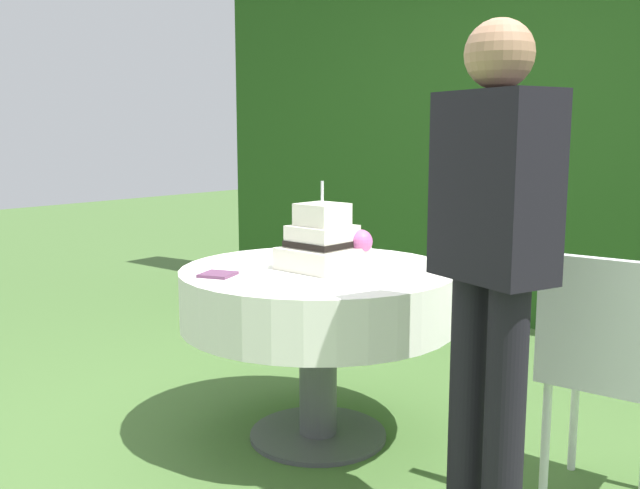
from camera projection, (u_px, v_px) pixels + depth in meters
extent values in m
plane|color=#476B33|center=(318.00, 436.00, 3.00)|extent=(20.00, 20.00, 0.00)
cube|color=#234C19|center=(545.00, 108.00, 4.63)|extent=(5.34, 0.41, 2.90)
cylinder|color=#4C4C51|center=(318.00, 434.00, 3.00)|extent=(0.58, 0.58, 0.02)
cylinder|color=#4C4C51|center=(318.00, 357.00, 2.94)|extent=(0.16, 0.16, 0.70)
cylinder|color=olive|center=(318.00, 272.00, 2.89)|extent=(1.10, 1.10, 0.03)
cylinder|color=white|center=(318.00, 296.00, 2.90)|extent=(1.13, 1.13, 0.23)
cube|color=silver|center=(322.00, 258.00, 2.86)|extent=(0.30, 0.30, 0.09)
cube|color=silver|center=(322.00, 236.00, 2.85)|extent=(0.24, 0.24, 0.09)
cube|color=black|center=(322.00, 243.00, 2.85)|extent=(0.24, 0.24, 0.03)
cube|color=silver|center=(322.00, 214.00, 2.84)|extent=(0.18, 0.18, 0.09)
sphere|color=#C6599E|center=(361.00, 242.00, 2.86)|extent=(0.10, 0.10, 0.10)
cylinder|color=silver|center=(322.00, 192.00, 2.82)|extent=(0.01, 0.01, 0.09)
cylinder|color=white|center=(347.00, 254.00, 3.20)|extent=(0.15, 0.15, 0.01)
cylinder|color=white|center=(402.00, 266.00, 2.90)|extent=(0.10, 0.10, 0.01)
cylinder|color=white|center=(277.00, 284.00, 2.55)|extent=(0.11, 0.11, 0.01)
cube|color=#603856|center=(218.00, 274.00, 2.73)|extent=(0.15, 0.15, 0.01)
cylinder|color=white|center=(574.00, 413.00, 2.67)|extent=(0.03, 0.03, 0.45)
cylinder|color=white|center=(545.00, 443.00, 2.42)|extent=(0.03, 0.03, 0.45)
cube|color=white|center=(611.00, 371.00, 2.41)|extent=(0.41, 0.41, 0.04)
cube|color=white|center=(600.00, 320.00, 2.24)|extent=(0.40, 0.05, 0.40)
cylinder|color=black|center=(504.00, 424.00, 2.08)|extent=(0.12, 0.12, 0.85)
cylinder|color=black|center=(468.00, 406.00, 2.22)|extent=(0.12, 0.12, 0.85)
cube|color=black|center=(494.00, 187.00, 2.04)|extent=(0.41, 0.32, 0.55)
sphere|color=#A87A5B|center=(500.00, 54.00, 1.98)|extent=(0.20, 0.20, 0.20)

